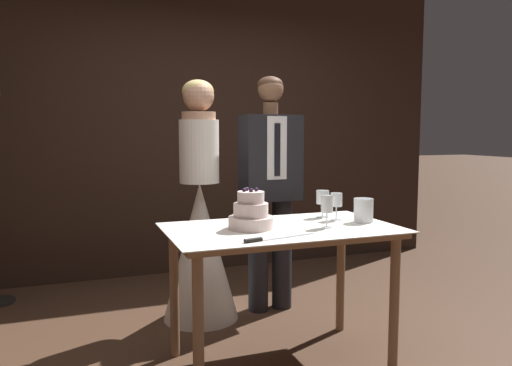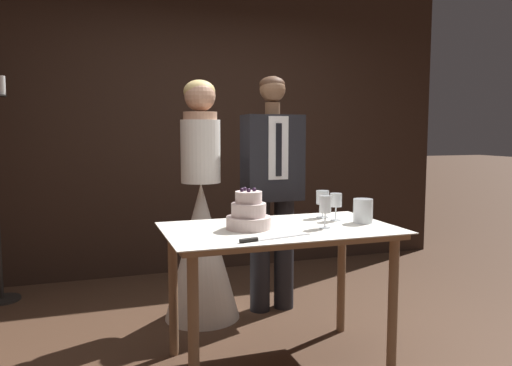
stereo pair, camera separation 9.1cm
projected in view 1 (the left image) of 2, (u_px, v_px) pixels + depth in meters
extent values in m
plane|color=#4C3323|center=(284.00, 355.00, 3.03)|extent=(40.00, 40.00, 0.00)
cube|color=black|center=(199.00, 121.00, 4.80)|extent=(5.09, 0.12, 2.91)
cylinder|color=#8E6B4C|center=(198.00, 332.00, 2.42)|extent=(0.06, 0.06, 0.76)
cylinder|color=#8E6B4C|center=(394.00, 304.00, 2.82)|extent=(0.06, 0.06, 0.76)
cylinder|color=#8E6B4C|center=(174.00, 294.00, 2.98)|extent=(0.06, 0.06, 0.76)
cylinder|color=#8E6B4C|center=(341.00, 275.00, 3.38)|extent=(0.06, 0.06, 0.76)
cube|color=#8E6B4C|center=(282.00, 231.00, 2.86)|extent=(1.25, 0.72, 0.03)
cube|color=white|center=(282.00, 228.00, 2.86)|extent=(1.31, 0.78, 0.01)
cylinder|color=beige|center=(251.00, 223.00, 2.81)|extent=(0.26, 0.26, 0.07)
cylinder|color=beige|center=(251.00, 210.00, 2.80)|extent=(0.20, 0.20, 0.08)
cylinder|color=beige|center=(251.00, 197.00, 2.80)|extent=(0.15, 0.15, 0.07)
sphere|color=#2D1933|center=(256.00, 190.00, 2.80)|extent=(0.02, 0.02, 0.02)
sphere|color=#2D1933|center=(247.00, 189.00, 2.82)|extent=(0.02, 0.02, 0.02)
sphere|color=#2D1933|center=(244.00, 190.00, 2.78)|extent=(0.02, 0.02, 0.02)
sphere|color=#2D1933|center=(251.00, 190.00, 2.76)|extent=(0.02, 0.02, 0.02)
cube|color=silver|center=(288.00, 237.00, 2.59)|extent=(0.32, 0.09, 0.00)
cylinder|color=black|center=(253.00, 240.00, 2.47)|extent=(0.10, 0.04, 0.02)
cylinder|color=silver|center=(327.00, 227.00, 2.85)|extent=(0.07, 0.07, 0.00)
cylinder|color=silver|center=(327.00, 220.00, 2.84)|extent=(0.01, 0.01, 0.08)
cylinder|color=silver|center=(327.00, 204.00, 2.83)|extent=(0.07, 0.07, 0.10)
cylinder|color=maroon|center=(327.00, 209.00, 2.83)|extent=(0.06, 0.06, 0.04)
cylinder|color=silver|center=(336.00, 220.00, 3.09)|extent=(0.07, 0.07, 0.00)
cylinder|color=silver|center=(336.00, 213.00, 3.08)|extent=(0.01, 0.01, 0.08)
cylinder|color=silver|center=(336.00, 200.00, 3.07)|extent=(0.07, 0.07, 0.08)
cylinder|color=maroon|center=(336.00, 204.00, 3.08)|extent=(0.06, 0.06, 0.02)
cylinder|color=silver|center=(322.00, 217.00, 3.19)|extent=(0.08, 0.08, 0.00)
cylinder|color=silver|center=(322.00, 210.00, 3.18)|extent=(0.01, 0.01, 0.08)
cylinder|color=silver|center=(323.00, 197.00, 3.17)|extent=(0.08, 0.08, 0.09)
cylinder|color=maroon|center=(323.00, 201.00, 3.18)|extent=(0.07, 0.07, 0.04)
cylinder|color=silver|center=(363.00, 210.00, 3.01)|extent=(0.12, 0.12, 0.14)
cylinder|color=white|center=(363.00, 217.00, 3.01)|extent=(0.05, 0.05, 0.07)
sphere|color=#F9CC4C|center=(363.00, 210.00, 3.01)|extent=(0.02, 0.02, 0.02)
cone|color=white|center=(200.00, 251.00, 3.58)|extent=(0.54, 0.54, 0.99)
cylinder|color=white|center=(199.00, 151.00, 3.51)|extent=(0.28, 0.28, 0.44)
cylinder|color=tan|center=(199.00, 116.00, 3.48)|extent=(0.24, 0.24, 0.06)
sphere|color=tan|center=(198.00, 96.00, 3.47)|extent=(0.22, 0.22, 0.22)
ellipsoid|color=#D6B770|center=(198.00, 91.00, 3.48)|extent=(0.22, 0.22, 0.16)
cylinder|color=black|center=(258.00, 256.00, 3.74)|extent=(0.15, 0.15, 0.84)
cylinder|color=black|center=(282.00, 254.00, 3.81)|extent=(0.15, 0.15, 0.84)
cube|color=black|center=(270.00, 158.00, 3.70)|extent=(0.43, 0.24, 0.63)
cube|color=white|center=(277.00, 148.00, 3.57)|extent=(0.15, 0.01, 0.45)
cube|color=black|center=(277.00, 150.00, 3.57)|extent=(0.04, 0.01, 0.38)
cylinder|color=brown|center=(271.00, 109.00, 3.66)|extent=(0.11, 0.11, 0.09)
sphere|color=brown|center=(271.00, 89.00, 3.65)|extent=(0.19, 0.19, 0.19)
ellipsoid|color=#472D1E|center=(270.00, 85.00, 3.65)|extent=(0.19, 0.19, 0.12)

